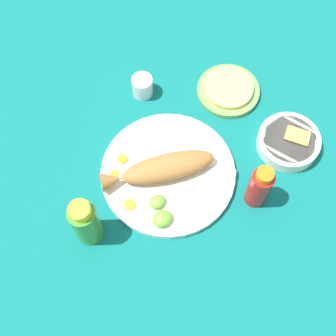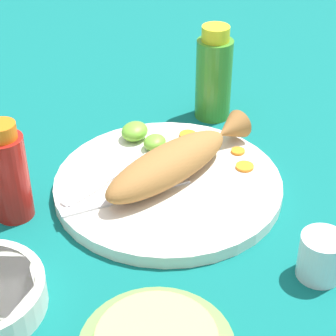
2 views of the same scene
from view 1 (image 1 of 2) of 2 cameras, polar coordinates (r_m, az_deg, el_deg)
ground_plane at (r=1.12m, az=0.00°, el=-0.82°), size 4.00×4.00×0.00m
main_plate at (r=1.11m, az=0.00°, el=-0.63°), size 0.32×0.32×0.02m
fried_fish at (r=1.08m, az=-0.80°, el=-0.07°), size 0.27×0.15×0.05m
fork_near at (r=1.11m, az=4.22°, el=-0.18°), size 0.15×0.13×0.00m
fork_far at (r=1.09m, az=3.84°, el=-2.43°), size 0.18×0.07×0.00m
carrot_slice_near at (r=1.12m, az=-5.63°, el=1.07°), size 0.03×0.03×0.00m
carrot_slice_mid at (r=1.11m, az=-6.54°, el=-0.69°), size 0.02×0.02×0.00m
carrot_slice_far at (r=1.07m, az=-4.68°, el=-4.48°), size 0.03×0.03×0.00m
lime_wedge_main at (r=1.06m, az=-1.36°, el=-4.13°), size 0.04×0.03×0.02m
lime_wedge_side at (r=1.05m, az=-0.73°, el=-6.18°), size 0.05×0.04×0.03m
hot_sauce_bottle_red at (r=1.06m, az=11.07°, el=-2.27°), size 0.05×0.05×0.14m
hot_sauce_bottle_green at (r=1.01m, az=-10.01°, el=-6.54°), size 0.06×0.06×0.16m
salt_cup at (r=1.22m, az=-3.14°, el=9.83°), size 0.05×0.05×0.06m
guacamole_bowl at (r=1.18m, az=14.48°, el=3.14°), size 0.15×0.15×0.05m
tortilla_plate at (r=1.24m, az=7.34°, el=9.31°), size 0.16×0.16×0.01m
tortilla_stack at (r=1.23m, az=7.41°, el=9.66°), size 0.13×0.13×0.01m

